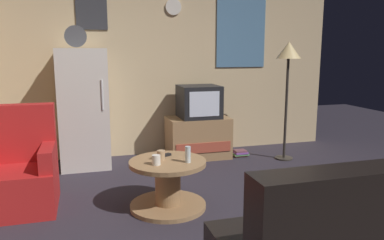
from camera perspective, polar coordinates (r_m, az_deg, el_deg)
name	(u,v)px	position (r m, az deg, el deg)	size (l,w,h in m)	color
ground_plane	(217,224)	(3.35, 3.78, -15.53)	(12.00, 12.00, 0.00)	#2D2833
wall_with_art	(160,62)	(5.38, -4.94, 8.85)	(5.20, 0.12, 2.63)	#D1B284
fridge	(84,108)	(4.93, -16.16, 1.74)	(0.60, 0.62, 1.77)	silver
tv_stand	(198,137)	(5.22, 0.92, -2.66)	(0.84, 0.53, 0.56)	#9E754C
crt_tv	(199,102)	(5.13, 1.06, 2.82)	(0.54, 0.51, 0.44)	black
standing_lamp	(288,59)	(5.15, 14.46, 8.93)	(0.32, 0.32, 1.59)	#332D28
coffee_table	(168,184)	(3.58, -3.70, -9.74)	(0.72, 0.72, 0.46)	#9E754C
wine_glass	(188,154)	(3.42, -0.64, -5.27)	(0.05, 0.05, 0.15)	silver
mug_ceramic_white	(156,160)	(3.38, -5.47, -6.08)	(0.08, 0.08, 0.09)	silver
mug_ceramic_tan	(161,155)	(3.53, -4.76, -5.35)	(0.08, 0.08, 0.09)	tan
remote_control	(164,155)	(3.64, -4.27, -5.40)	(0.15, 0.04, 0.02)	black
armchair	(18,173)	(3.90, -24.97, -7.33)	(0.68, 0.68, 0.96)	red
book_stack	(240,153)	(5.36, 7.34, -5.03)	(0.21, 0.17, 0.09)	#BA5D46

